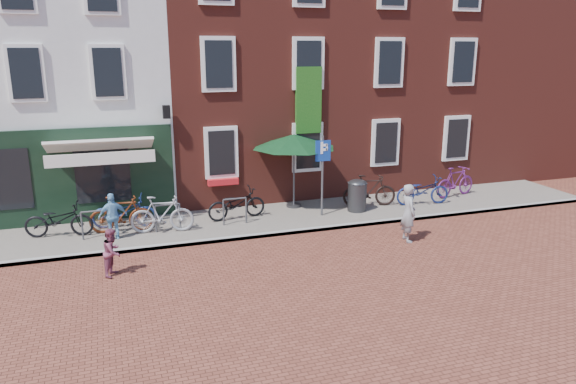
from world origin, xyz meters
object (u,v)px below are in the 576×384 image
object	(u,v)px
woman	(408,213)
litter_bin	(357,194)
bicycle_3	(162,214)
bicycle_7	(456,182)
parasol	(294,138)
bicycle_1	(121,214)
bicycle_0	(59,220)
bicycle_6	(423,190)
bicycle_4	(237,204)
boy	(113,252)
bicycle_2	(124,212)
cafe_person	(113,216)
parking_sign	(323,163)
bicycle_5	(369,191)

from	to	relation	value
woman	litter_bin	bearing A→B (deg)	9.76
bicycle_3	bicycle_7	xyz separation A→B (m)	(10.43, 0.63, 0.00)
parasol	bicycle_3	xyz separation A→B (m)	(-4.48, -1.26, -1.78)
woman	bicycle_1	distance (m)	8.22
bicycle_0	bicycle_6	distance (m)	11.56
bicycle_4	bicycle_6	world-z (taller)	same
bicycle_4	bicycle_3	bearing A→B (deg)	96.13
bicycle_0	boy	bearing A→B (deg)	-145.76
litter_bin	bicycle_6	size ratio (longest dim) A/B	0.60
boy	bicycle_2	xyz separation A→B (m)	(0.40, 3.31, 0.01)
parasol	bicycle_7	size ratio (longest dim) A/B	1.54
parasol	cafe_person	size ratio (longest dim) A/B	2.11
parasol	bicycle_6	world-z (taller)	parasol
bicycle_2	bicycle_4	size ratio (longest dim) A/B	1.00
bicycle_2	bicycle_7	xyz separation A→B (m)	(11.45, -0.18, 0.05)
woman	bicycle_7	distance (m)	5.14
cafe_person	bicycle_3	bearing A→B (deg)	-179.45
parking_sign	bicycle_3	distance (m)	5.14
litter_bin	bicycle_3	size ratio (longest dim) A/B	0.62
bicycle_6	bicycle_1	bearing A→B (deg)	96.12
bicycle_2	parasol	bearing A→B (deg)	-75.76
bicycle_5	bicycle_6	xyz separation A→B (m)	(1.82, -0.39, -0.05)
bicycle_3	bicycle_7	distance (m)	10.45
bicycle_0	bicycle_1	size ratio (longest dim) A/B	1.03
parking_sign	bicycle_5	xyz separation A→B (m)	(1.90, 0.45, -1.15)
parasol	boy	distance (m)	7.23
parking_sign	cafe_person	distance (m)	6.45
woman	bicycle_0	size ratio (longest dim) A/B	0.89
parking_sign	bicycle_1	distance (m)	6.25
bicycle_4	parking_sign	bearing A→B (deg)	-108.37
bicycle_0	bicycle_7	world-z (taller)	bicycle_7
parking_sign	bicycle_2	bearing A→B (deg)	172.80
bicycle_4	bicycle_5	size ratio (longest dim) A/B	1.03
litter_bin	bicycle_1	bearing A→B (deg)	178.09
cafe_person	bicycle_5	distance (m)	8.29
cafe_person	bicycle_6	xyz separation A→B (m)	(10.09, 0.25, -0.17)
parking_sign	bicycle_0	world-z (taller)	parking_sign
bicycle_7	boy	bearing A→B (deg)	92.24
litter_bin	bicycle_7	world-z (taller)	litter_bin
bicycle_2	bicycle_7	world-z (taller)	bicycle_7
litter_bin	woman	size ratio (longest dim) A/B	0.68
boy	bicycle_2	world-z (taller)	boy
parking_sign	bicycle_5	distance (m)	2.27
bicycle_1	bicycle_2	bearing A→B (deg)	-5.76
bicycle_3	bicycle_1	bearing A→B (deg)	79.64
parasol	cafe_person	world-z (taller)	parasol
parking_sign	litter_bin	bearing A→B (deg)	4.34
bicycle_0	woman	bearing A→B (deg)	-99.33
parasol	bicycle_1	world-z (taller)	parasol
cafe_person	bicycle_3	size ratio (longest dim) A/B	0.73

